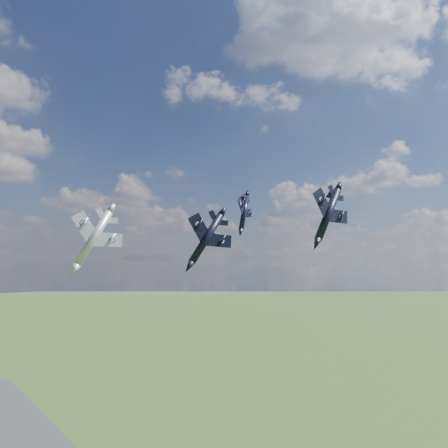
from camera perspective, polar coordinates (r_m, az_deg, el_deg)
jet_lead_navy at (r=75.47m, az=-2.31°, el=-1.87°), size 13.07×15.58×7.47m
jet_right_navy at (r=88.82m, az=13.45°, el=1.28°), size 12.46×16.58×8.54m
jet_high_navy at (r=108.78m, az=2.63°, el=1.52°), size 13.94×15.57×5.83m
jet_left_silver at (r=78.87m, az=-16.66°, el=-1.75°), size 12.75×16.03×7.75m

